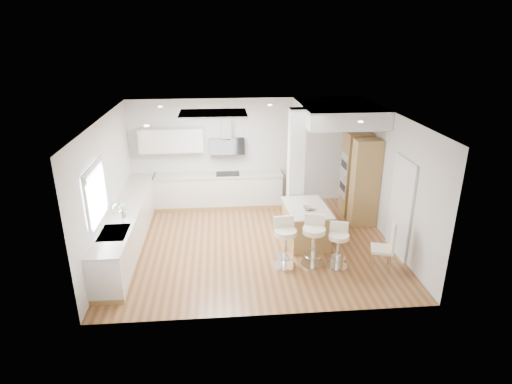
{
  "coord_description": "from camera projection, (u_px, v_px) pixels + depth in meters",
  "views": [
    {
      "loc": [
        -0.68,
        -8.34,
        4.47
      ],
      "look_at": [
        0.08,
        0.4,
        1.07
      ],
      "focal_mm": 30.0,
      "sensor_mm": 36.0,
      "label": 1
    }
  ],
  "objects": [
    {
      "name": "wall_left",
      "position": [
        107.0,
        189.0,
        8.68
      ],
      "size": [
        0.04,
        5.0,
        2.8
      ],
      "primitive_type": "cube",
      "color": "beige",
      "rests_on": "ground"
    },
    {
      "name": "peninsula",
      "position": [
        306.0,
        224.0,
        9.42
      ],
      "size": [
        0.96,
        1.39,
        0.88
      ],
      "rotation": [
        0.0,
        0.0,
        0.05
      ],
      "color": "#A48046",
      "rests_on": "ground"
    },
    {
      "name": "bar_stool_b",
      "position": [
        314.0,
        238.0,
        8.41
      ],
      "size": [
        0.57,
        0.57,
        1.04
      ],
      "rotation": [
        0.0,
        0.0,
        -0.25
      ],
      "color": "silver",
      "rests_on": "ground"
    },
    {
      "name": "wall_right",
      "position": [
        393.0,
        180.0,
        9.16
      ],
      "size": [
        0.04,
        5.0,
        2.8
      ],
      "primitive_type": "cube",
      "color": "beige",
      "rests_on": "ground"
    },
    {
      "name": "counter_back",
      "position": [
        212.0,
        182.0,
        11.16
      ],
      "size": [
        3.62,
        0.63,
        2.5
      ],
      "color": "#A48046",
      "rests_on": "ground"
    },
    {
      "name": "doorway_right",
      "position": [
        401.0,
        208.0,
        8.74
      ],
      "size": [
        0.05,
        1.0,
        2.1
      ],
      "color": "#4C433B",
      "rests_on": "ground"
    },
    {
      "name": "skylight",
      "position": [
        214.0,
        114.0,
        8.92
      ],
      "size": [
        4.1,
        2.1,
        0.06
      ],
      "color": "silver",
      "rests_on": "ground"
    },
    {
      "name": "bar_stool_c",
      "position": [
        338.0,
        243.0,
        8.35
      ],
      "size": [
        0.49,
        0.49,
        0.92
      ],
      "rotation": [
        0.0,
        0.0,
        -0.21
      ],
      "color": "silver",
      "rests_on": "ground"
    },
    {
      "name": "soffit",
      "position": [
        339.0,
        113.0,
        9.95
      ],
      "size": [
        1.78,
        2.2,
        0.4
      ],
      "color": "silver",
      "rests_on": "ground"
    },
    {
      "name": "wall_back",
      "position": [
        246.0,
        152.0,
        11.24
      ],
      "size": [
        6.0,
        0.04,
        2.8
      ],
      "primitive_type": "cube",
      "color": "beige",
      "rests_on": "ground"
    },
    {
      "name": "dining_chair",
      "position": [
        388.0,
        243.0,
        8.26
      ],
      "size": [
        0.51,
        0.51,
        1.05
      ],
      "rotation": [
        0.0,
        0.0,
        -0.29
      ],
      "color": "beige",
      "rests_on": "ground"
    },
    {
      "name": "bar_stool_a",
      "position": [
        285.0,
        240.0,
        8.35
      ],
      "size": [
        0.49,
        0.49,
        1.03
      ],
      "rotation": [
        0.0,
        0.0,
        0.07
      ],
      "color": "silver",
      "rests_on": "ground"
    },
    {
      "name": "oven_column",
      "position": [
        359.0,
        177.0,
        10.4
      ],
      "size": [
        0.63,
        1.21,
        2.1
      ],
      "color": "#A48046",
      "rests_on": "ground"
    },
    {
      "name": "pillar",
      "position": [
        296.0,
        169.0,
        9.88
      ],
      "size": [
        0.35,
        0.35,
        2.8
      ],
      "color": "silver",
      "rests_on": "ground"
    },
    {
      "name": "ceiling",
      "position": [
        254.0,
        244.0,
        9.42
      ],
      "size": [
        6.0,
        5.0,
        0.02
      ],
      "primitive_type": "cube",
      "color": "silver",
      "rests_on": "ground"
    },
    {
      "name": "ground",
      "position": [
        254.0,
        244.0,
        9.42
      ],
      "size": [
        6.0,
        6.0,
        0.0
      ],
      "primitive_type": "plane",
      "color": "brown",
      "rests_on": "ground"
    },
    {
      "name": "counter_left",
      "position": [
        129.0,
        225.0,
        9.25
      ],
      "size": [
        0.63,
        4.5,
        1.35
      ],
      "color": "#A48046",
      "rests_on": "ground"
    },
    {
      "name": "window_left",
      "position": [
        95.0,
        191.0,
        7.74
      ],
      "size": [
        0.06,
        1.28,
        1.07
      ],
      "color": "white",
      "rests_on": "ground"
    }
  ]
}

